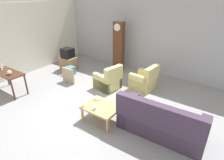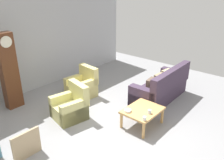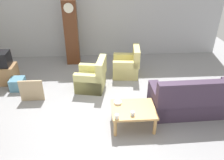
{
  "view_description": "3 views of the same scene",
  "coord_description": "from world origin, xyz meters",
  "px_view_note": "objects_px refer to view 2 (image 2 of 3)",
  "views": [
    {
      "loc": [
        3.17,
        -3.73,
        3.29
      ],
      "look_at": [
        0.22,
        0.55,
        0.77
      ],
      "focal_mm": 29.93,
      "sensor_mm": 36.0,
      "label": 1
    },
    {
      "loc": [
        -3.7,
        -3.07,
        3.32
      ],
      "look_at": [
        0.42,
        0.49,
        1.01
      ],
      "focal_mm": 37.21,
      "sensor_mm": 36.0,
      "label": 2
    },
    {
      "loc": [
        -0.19,
        -4.35,
        3.49
      ],
      "look_at": [
        0.1,
        0.25,
        0.81
      ],
      "focal_mm": 36.46,
      "sensor_mm": 36.0,
      "label": 3
    }
  ],
  "objects_px": {
    "coffee_table_wood": "(143,112)",
    "cup_blue_rimmed": "(149,112)",
    "armchair_olive_near": "(71,107)",
    "armchair_olive_far": "(82,87)",
    "grandfather_clock": "(9,71)",
    "couch_floral": "(161,89)",
    "bowl_white_stacked": "(128,111)",
    "cup_white_porcelain": "(144,119)",
    "framed_picture_leaning": "(27,145)"
  },
  "relations": [
    {
      "from": "grandfather_clock",
      "to": "framed_picture_leaning",
      "type": "bearing_deg",
      "value": -111.88
    },
    {
      "from": "cup_blue_rimmed",
      "to": "coffee_table_wood",
      "type": "bearing_deg",
      "value": 76.75
    },
    {
      "from": "bowl_white_stacked",
      "to": "couch_floral",
      "type": "bearing_deg",
      "value": 4.48
    },
    {
      "from": "grandfather_clock",
      "to": "cup_white_porcelain",
      "type": "distance_m",
      "value": 3.88
    },
    {
      "from": "cup_white_porcelain",
      "to": "bowl_white_stacked",
      "type": "relative_size",
      "value": 0.56
    },
    {
      "from": "coffee_table_wood",
      "to": "grandfather_clock",
      "type": "distance_m",
      "value": 3.76
    },
    {
      "from": "armchair_olive_near",
      "to": "armchair_olive_far",
      "type": "bearing_deg",
      "value": 34.07
    },
    {
      "from": "armchair_olive_near",
      "to": "bowl_white_stacked",
      "type": "height_order",
      "value": "armchair_olive_near"
    },
    {
      "from": "framed_picture_leaning",
      "to": "armchair_olive_far",
      "type": "bearing_deg",
      "value": 25.04
    },
    {
      "from": "couch_floral",
      "to": "coffee_table_wood",
      "type": "distance_m",
      "value": 1.58
    },
    {
      "from": "grandfather_clock",
      "to": "cup_white_porcelain",
      "type": "height_order",
      "value": "grandfather_clock"
    },
    {
      "from": "couch_floral",
      "to": "armchair_olive_far",
      "type": "height_order",
      "value": "couch_floral"
    },
    {
      "from": "armchair_olive_near",
      "to": "cup_blue_rimmed",
      "type": "bearing_deg",
      "value": -64.52
    },
    {
      "from": "couch_floral",
      "to": "cup_blue_rimmed",
      "type": "distance_m",
      "value": 1.7
    },
    {
      "from": "coffee_table_wood",
      "to": "cup_blue_rimmed",
      "type": "xyz_separation_m",
      "value": [
        -0.05,
        -0.23,
        0.11
      ]
    },
    {
      "from": "bowl_white_stacked",
      "to": "armchair_olive_near",
      "type": "bearing_deg",
      "value": 113.35
    },
    {
      "from": "armchair_olive_far",
      "to": "cup_blue_rimmed",
      "type": "bearing_deg",
      "value": -94.35
    },
    {
      "from": "armchair_olive_near",
      "to": "cup_blue_rimmed",
      "type": "height_order",
      "value": "armchair_olive_near"
    },
    {
      "from": "bowl_white_stacked",
      "to": "armchair_olive_far",
      "type": "bearing_deg",
      "value": 77.63
    },
    {
      "from": "couch_floral",
      "to": "cup_white_porcelain",
      "type": "distance_m",
      "value": 2.05
    },
    {
      "from": "coffee_table_wood",
      "to": "couch_floral",
      "type": "bearing_deg",
      "value": 13.14
    },
    {
      "from": "armchair_olive_near",
      "to": "coffee_table_wood",
      "type": "bearing_deg",
      "value": -60.07
    },
    {
      "from": "framed_picture_leaning",
      "to": "cup_blue_rimmed",
      "type": "xyz_separation_m",
      "value": [
        2.44,
        -1.34,
        0.2
      ]
    },
    {
      "from": "cup_blue_rimmed",
      "to": "armchair_olive_far",
      "type": "bearing_deg",
      "value": 85.65
    },
    {
      "from": "armchair_olive_far",
      "to": "cup_blue_rimmed",
      "type": "relative_size",
      "value": 10.13
    },
    {
      "from": "coffee_table_wood",
      "to": "grandfather_clock",
      "type": "relative_size",
      "value": 0.45
    },
    {
      "from": "couch_floral",
      "to": "cup_blue_rimmed",
      "type": "height_order",
      "value": "couch_floral"
    },
    {
      "from": "couch_floral",
      "to": "grandfather_clock",
      "type": "relative_size",
      "value": 0.99
    },
    {
      "from": "armchair_olive_near",
      "to": "bowl_white_stacked",
      "type": "relative_size",
      "value": 5.33
    },
    {
      "from": "armchair_olive_near",
      "to": "framed_picture_leaning",
      "type": "xyz_separation_m",
      "value": [
        -1.56,
        -0.5,
        -0.01
      ]
    },
    {
      "from": "grandfather_clock",
      "to": "armchair_olive_near",
      "type": "bearing_deg",
      "value": -68.75
    },
    {
      "from": "grandfather_clock",
      "to": "framed_picture_leaning",
      "type": "xyz_separation_m",
      "value": [
        -0.89,
        -2.22,
        -0.78
      ]
    },
    {
      "from": "couch_floral",
      "to": "coffee_table_wood",
      "type": "bearing_deg",
      "value": -166.86
    },
    {
      "from": "coffee_table_wood",
      "to": "cup_blue_rimmed",
      "type": "height_order",
      "value": "cup_blue_rimmed"
    },
    {
      "from": "armchair_olive_far",
      "to": "grandfather_clock",
      "type": "xyz_separation_m",
      "value": [
        -1.74,
        0.99,
        0.77
      ]
    },
    {
      "from": "cup_blue_rimmed",
      "to": "bowl_white_stacked",
      "type": "relative_size",
      "value": 0.53
    },
    {
      "from": "framed_picture_leaning",
      "to": "cup_white_porcelain",
      "type": "relative_size",
      "value": 6.18
    },
    {
      "from": "cup_blue_rimmed",
      "to": "bowl_white_stacked",
      "type": "bearing_deg",
      "value": 121.83
    },
    {
      "from": "grandfather_clock",
      "to": "cup_blue_rimmed",
      "type": "bearing_deg",
      "value": -66.52
    },
    {
      "from": "coffee_table_wood",
      "to": "cup_white_porcelain",
      "type": "xyz_separation_m",
      "value": [
        -0.39,
        -0.31,
        0.11
      ]
    },
    {
      "from": "grandfather_clock",
      "to": "coffee_table_wood",
      "type": "bearing_deg",
      "value": -64.38
    },
    {
      "from": "coffee_table_wood",
      "to": "framed_picture_leaning",
      "type": "xyz_separation_m",
      "value": [
        -2.49,
        1.12,
        -0.09
      ]
    },
    {
      "from": "framed_picture_leaning",
      "to": "armchair_olive_near",
      "type": "bearing_deg",
      "value": 17.9
    },
    {
      "from": "grandfather_clock",
      "to": "cup_blue_rimmed",
      "type": "xyz_separation_m",
      "value": [
        1.55,
        -3.56,
        -0.58
      ]
    },
    {
      "from": "armchair_olive_far",
      "to": "cup_white_porcelain",
      "type": "distance_m",
      "value": 2.71
    },
    {
      "from": "armchair_olive_far",
      "to": "cup_white_porcelain",
      "type": "relative_size",
      "value": 9.48
    },
    {
      "from": "armchair_olive_far",
      "to": "framed_picture_leaning",
      "type": "xyz_separation_m",
      "value": [
        -2.63,
        -1.23,
        -0.01
      ]
    },
    {
      "from": "coffee_table_wood",
      "to": "bowl_white_stacked",
      "type": "distance_m",
      "value": 0.4
    },
    {
      "from": "grandfather_clock",
      "to": "framed_picture_leaning",
      "type": "height_order",
      "value": "grandfather_clock"
    },
    {
      "from": "armchair_olive_near",
      "to": "bowl_white_stacked",
      "type": "distance_m",
      "value": 1.54
    }
  ]
}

